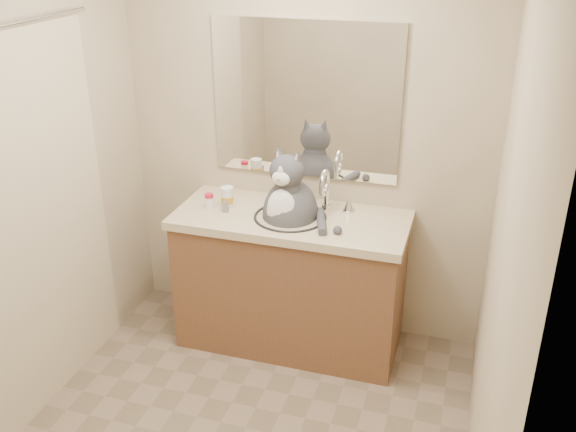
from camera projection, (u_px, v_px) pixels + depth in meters
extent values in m
cube|color=#BFB18D|center=(306.00, 142.00, 3.76)|extent=(2.20, 0.01, 2.40)
cube|color=#BFB18D|center=(3.00, 201.00, 2.96)|extent=(0.01, 2.50, 2.40)
cube|color=#BFB18D|center=(501.00, 271.00, 2.37)|extent=(0.01, 2.50, 2.40)
cube|color=brown|center=(291.00, 284.00, 3.84)|extent=(1.30, 0.55, 0.80)
cube|color=beige|center=(291.00, 220.00, 3.66)|extent=(1.34, 0.59, 0.05)
torus|color=black|center=(290.00, 217.00, 3.64)|extent=(0.42, 0.42, 0.02)
ellipsoid|color=white|center=(290.00, 229.00, 3.67)|extent=(0.40, 0.40, 0.15)
cylinder|color=silver|center=(327.00, 193.00, 3.70)|extent=(0.03, 0.03, 0.18)
torus|color=silver|center=(324.00, 183.00, 3.60)|extent=(0.03, 0.16, 0.16)
cone|color=silver|center=(349.00, 204.00, 3.68)|extent=(0.06, 0.06, 0.08)
cube|color=white|center=(305.00, 101.00, 3.64)|extent=(1.10, 0.02, 0.90)
cube|color=beige|center=(34.00, 232.00, 3.12)|extent=(0.01, 1.20, 1.90)
ellipsoid|color=#46464B|center=(290.00, 215.00, 3.66)|extent=(0.36, 0.39, 0.43)
ellipsoid|color=white|center=(282.00, 212.00, 3.53)|extent=(0.18, 0.12, 0.27)
ellipsoid|color=#46464B|center=(287.00, 171.00, 3.50)|extent=(0.21, 0.19, 0.19)
ellipsoid|color=white|center=(281.00, 179.00, 3.44)|extent=(0.11, 0.06, 0.08)
sphere|color=#D88C8C|center=(278.00, 179.00, 3.41)|extent=(0.02, 0.02, 0.02)
cone|color=#46464B|center=(279.00, 154.00, 3.49)|extent=(0.09, 0.08, 0.09)
cone|color=#46464B|center=(297.00, 157.00, 3.45)|extent=(0.09, 0.08, 0.09)
cylinder|color=#46464B|center=(321.00, 222.00, 3.54)|extent=(0.13, 0.29, 0.05)
cylinder|color=white|center=(209.00, 203.00, 3.74)|extent=(0.05, 0.05, 0.07)
cylinder|color=red|center=(209.00, 196.00, 3.72)|extent=(0.05, 0.05, 0.02)
cylinder|color=white|center=(227.00, 199.00, 3.74)|extent=(0.08, 0.08, 0.10)
cylinder|color=gold|center=(227.00, 199.00, 3.74)|extent=(0.09, 0.09, 0.04)
cylinder|color=white|center=(227.00, 189.00, 3.72)|extent=(0.09, 0.09, 0.02)
cylinder|color=gray|center=(225.00, 207.00, 3.69)|extent=(0.05, 0.05, 0.06)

